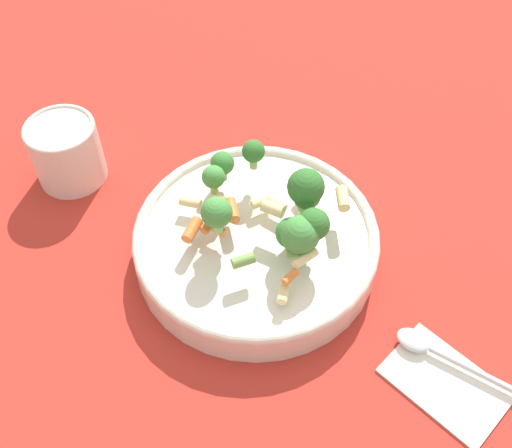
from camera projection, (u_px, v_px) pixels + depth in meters
name	position (u px, v px, depth m)	size (l,w,h in m)	color
ground_plane	(256.00, 254.00, 0.71)	(3.00, 3.00, 0.00)	#B72D23
bowl	(256.00, 241.00, 0.70)	(0.28, 0.28, 0.05)	silver
pasta_salad	(274.00, 208.00, 0.65)	(0.19, 0.20, 0.08)	#8CB766
cup	(66.00, 151.00, 0.76)	(0.09, 0.09, 0.09)	silver
napkin	(446.00, 383.00, 0.61)	(0.13, 0.14, 0.01)	white
spoon	(439.00, 353.00, 0.62)	(0.12, 0.11, 0.01)	silver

